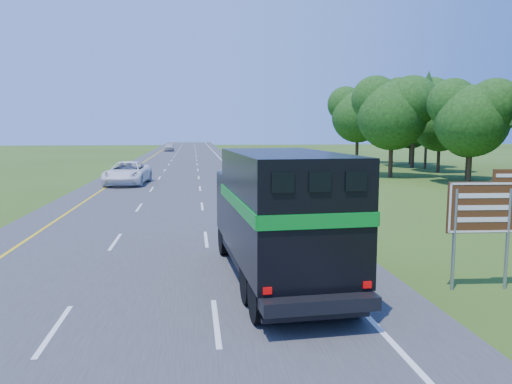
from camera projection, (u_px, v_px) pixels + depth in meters
road at (180, 175)px, 49.92m from camera, size 15.00×260.00×0.04m
lane_markings at (180, 175)px, 49.92m from camera, size 11.15×260.00×0.01m
horse_truck at (278, 213)px, 14.64m from camera, size 3.24×8.92×3.89m
white_suv at (127, 173)px, 41.28m from camera, size 3.63×6.96×1.87m
far_car at (169, 147)px, 104.69m from camera, size 2.10×4.99×1.68m
exit_sign at (484, 212)px, 13.99m from camera, size 2.04×0.21×3.45m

